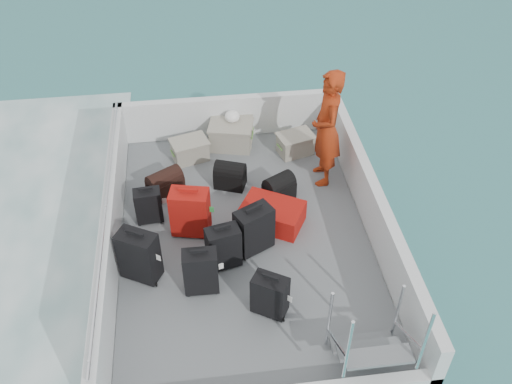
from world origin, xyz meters
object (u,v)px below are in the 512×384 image
at_px(suitcase_3, 201,272).
at_px(suitcase_7, 254,230).
at_px(crate_1, 231,136).
at_px(suitcase_4, 223,248).
at_px(suitcase_1, 139,256).
at_px(passenger, 327,129).
at_px(suitcase_5, 190,213).
at_px(crate_3, 295,145).
at_px(suitcase_8, 272,214).
at_px(crate_2, 233,132).
at_px(suitcase_2, 149,206).
at_px(suitcase_6, 270,296).
at_px(crate_0, 190,151).

distance_m(suitcase_3, suitcase_7, 0.94).
bearing_deg(crate_1, suitcase_4, -97.41).
height_order(suitcase_1, passenger, passenger).
distance_m(suitcase_5, crate_3, 2.34).
distance_m(suitcase_8, crate_2, 2.01).
bearing_deg(suitcase_2, crate_1, 46.54).
height_order(suitcase_6, crate_2, suitcase_6).
bearing_deg(crate_3, crate_1, 163.36).
height_order(suitcase_2, passenger, passenger).
xyz_separation_m(suitcase_6, crate_0, (-0.81, 3.09, -0.13)).
bearing_deg(crate_2, suitcase_4, -97.92).
bearing_deg(suitcase_5, suitcase_4, -46.89).
relative_size(suitcase_2, crate_1, 0.82).
bearing_deg(crate_3, passenger, -66.68).
bearing_deg(suitcase_1, suitcase_7, 40.14).
bearing_deg(suitcase_3, crate_2, 78.55).
xyz_separation_m(crate_1, passenger, (1.29, -0.98, 0.71)).
xyz_separation_m(suitcase_2, passenger, (2.57, 0.61, 0.64)).
bearing_deg(suitcase_3, suitcase_5, 95.69).
height_order(suitcase_7, crate_2, suitcase_7).
xyz_separation_m(suitcase_2, suitcase_5, (0.56, -0.29, 0.08)).
bearing_deg(suitcase_8, suitcase_7, 174.65).
relative_size(crate_1, crate_3, 1.25).
relative_size(suitcase_6, crate_2, 0.93).
xyz_separation_m(suitcase_8, passenger, (0.89, 0.87, 0.74)).
xyz_separation_m(suitcase_5, suitcase_7, (0.80, -0.42, -0.01)).
bearing_deg(passenger, crate_2, -129.82).
bearing_deg(suitcase_3, suitcase_6, -28.13).
height_order(suitcase_5, suitcase_7, suitcase_5).
xyz_separation_m(suitcase_1, passenger, (2.66, 1.61, 0.55)).
height_order(suitcase_2, suitcase_3, suitcase_3).
height_order(suitcase_1, suitcase_5, suitcase_1).
distance_m(suitcase_6, crate_2, 3.47).
distance_m(suitcase_2, suitcase_6, 2.26).
distance_m(suitcase_1, suitcase_2, 1.02).
xyz_separation_m(suitcase_7, suitcase_8, (0.31, 0.45, -0.17)).
distance_m(suitcase_6, crate_3, 3.16).
bearing_deg(suitcase_5, crate_0, 101.01).
bearing_deg(suitcase_5, suitcase_7, -14.98).
xyz_separation_m(suitcase_4, suitcase_8, (0.73, 0.69, -0.15)).
bearing_deg(crate_2, passenger, -41.56).
xyz_separation_m(suitcase_2, crate_3, (2.28, 1.29, -0.11)).
xyz_separation_m(suitcase_6, suitcase_8, (0.25, 1.49, -0.12)).
distance_m(suitcase_8, crate_0, 1.92).
bearing_deg(suitcase_7, crate_1, 64.49).
height_order(crate_1, crate_3, crate_1).
bearing_deg(suitcase_8, crate_0, 63.00).
bearing_deg(crate_0, crate_3, -1.73).
height_order(suitcase_4, passenger, passenger).
bearing_deg(crate_1, suitcase_2, -128.94).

